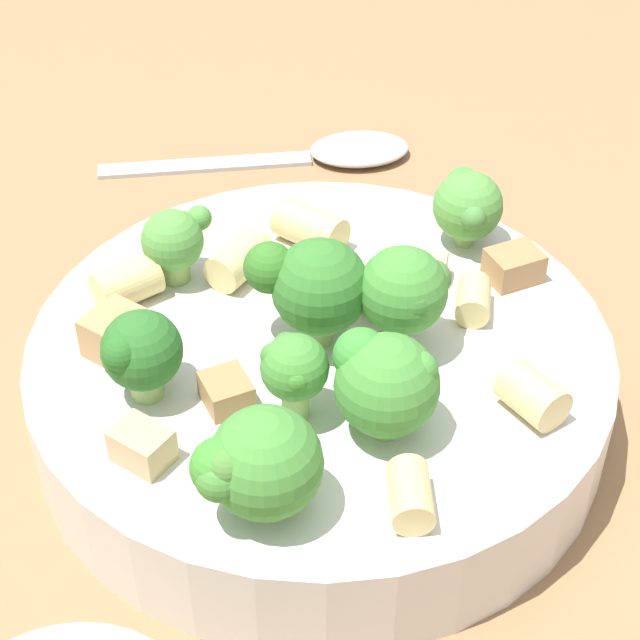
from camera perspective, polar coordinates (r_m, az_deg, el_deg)
ground_plane at (r=0.43m, az=-0.00°, el=-5.09°), size 2.00×2.00×0.00m
pasta_bowl at (r=0.42m, az=-0.00°, el=-2.83°), size 0.22×0.22×0.04m
broccoli_floret_0 at (r=0.39m, az=4.58°, el=1.55°), size 0.04×0.03×0.04m
broccoli_floret_1 at (r=0.36m, az=-1.42°, el=-2.63°), size 0.02×0.02×0.03m
broccoli_floret_2 at (r=0.45m, az=7.93°, el=6.07°), size 0.03×0.03×0.03m
broccoli_floret_3 at (r=0.33m, az=-3.41°, el=-7.72°), size 0.04×0.04×0.04m
broccoli_floret_4 at (r=0.43m, az=-7.76°, el=4.24°), size 0.03×0.03×0.03m
broccoli_floret_5 at (r=0.39m, az=-0.83°, el=1.77°), size 0.04×0.04×0.04m
broccoli_floret_6 at (r=0.36m, az=3.48°, el=-3.30°), size 0.04×0.04×0.04m
broccoli_floret_7 at (r=0.38m, az=-9.52°, el=-1.64°), size 0.03×0.03×0.04m
rigatoni_0 at (r=0.43m, az=-10.27°, el=1.92°), size 0.03×0.02×0.02m
rigatoni_1 at (r=0.42m, az=2.39°, el=1.94°), size 0.02×0.03×0.02m
rigatoni_2 at (r=0.34m, az=4.84°, el=-9.28°), size 0.03×0.03×0.01m
rigatoni_3 at (r=0.42m, az=8.18°, el=1.09°), size 0.02×0.02×0.01m
rigatoni_4 at (r=0.45m, az=-0.52°, el=4.96°), size 0.02×0.03×0.02m
rigatoni_5 at (r=0.43m, az=-4.31°, el=3.22°), size 0.03×0.02×0.02m
rigatoni_6 at (r=0.44m, az=4.79°, el=3.11°), size 0.03×0.03×0.01m
rigatoni_7 at (r=0.38m, az=11.28°, el=-3.96°), size 0.02×0.03×0.02m
chicken_chunk_0 at (r=0.36m, az=-9.70°, el=-6.43°), size 0.02×0.02×0.01m
chicken_chunk_1 at (r=0.40m, az=-10.93°, el=-0.66°), size 0.02×0.02×0.02m
chicken_chunk_2 at (r=0.44m, az=10.30°, el=2.87°), size 0.03×0.02×0.01m
chicken_chunk_3 at (r=0.38m, az=-5.11°, el=-3.76°), size 0.02×0.02×0.01m
spoon at (r=0.59m, az=-0.03°, el=8.92°), size 0.15×0.12×0.01m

